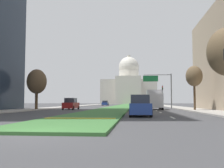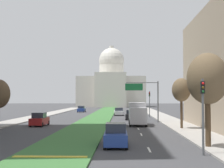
{
  "view_description": "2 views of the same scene",
  "coord_description": "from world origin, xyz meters",
  "px_view_note": "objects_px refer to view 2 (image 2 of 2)",
  "views": [
    {
      "loc": [
        3.73,
        -9.34,
        1.25
      ],
      "look_at": [
        -1.43,
        46.35,
        5.11
      ],
      "focal_mm": 41.51,
      "sensor_mm": 36.0,
      "label": 1
    },
    {
      "loc": [
        4.58,
        -13.27,
        3.91
      ],
      "look_at": [
        2.94,
        40.32,
        6.11
      ],
      "focal_mm": 53.0,
      "sensor_mm": 36.0,
      "label": 2
    }
  ],
  "objects_px": {
    "capitol_building": "(111,86)",
    "traffic_light_near_right": "(203,106)",
    "street_tree_right_near": "(207,79)",
    "sedan_very_far": "(81,109)",
    "overhead_guide_sign": "(146,93)",
    "street_tree_right_mid": "(181,90)",
    "box_truck_delivery": "(137,113)",
    "sedan_midblock": "(39,120)",
    "sedan_distant": "(131,115)",
    "sedan_lead_stopped": "(116,136)",
    "traffic_light_far_right": "(149,101)",
    "sedan_far_horizon": "(119,112)"
  },
  "relations": [
    {
      "from": "sedan_lead_stopped",
      "to": "traffic_light_near_right",
      "type": "bearing_deg",
      "value": -33.04
    },
    {
      "from": "box_truck_delivery",
      "to": "sedan_very_far",
      "type": "bearing_deg",
      "value": 107.4
    },
    {
      "from": "sedan_lead_stopped",
      "to": "street_tree_right_near",
      "type": "bearing_deg",
      "value": -6.39
    },
    {
      "from": "overhead_guide_sign",
      "to": "street_tree_right_mid",
      "type": "bearing_deg",
      "value": -72.94
    },
    {
      "from": "traffic_light_far_right",
      "to": "street_tree_right_mid",
      "type": "height_order",
      "value": "street_tree_right_mid"
    },
    {
      "from": "traffic_light_near_right",
      "to": "sedan_lead_stopped",
      "type": "bearing_deg",
      "value": 146.96
    },
    {
      "from": "traffic_light_near_right",
      "to": "sedan_far_horizon",
      "type": "height_order",
      "value": "traffic_light_near_right"
    },
    {
      "from": "sedan_far_horizon",
      "to": "traffic_light_near_right",
      "type": "bearing_deg",
      "value": -82.83
    },
    {
      "from": "capitol_building",
      "to": "overhead_guide_sign",
      "type": "xyz_separation_m",
      "value": [
        8.35,
        -89.31,
        -4.13
      ]
    },
    {
      "from": "traffic_light_far_right",
      "to": "street_tree_right_mid",
      "type": "relative_size",
      "value": 0.82
    },
    {
      "from": "street_tree_right_near",
      "to": "sedan_lead_stopped",
      "type": "relative_size",
      "value": 1.67
    },
    {
      "from": "street_tree_right_mid",
      "to": "sedan_distant",
      "type": "height_order",
      "value": "street_tree_right_mid"
    },
    {
      "from": "capitol_building",
      "to": "traffic_light_near_right",
      "type": "distance_m",
      "value": 119.87
    },
    {
      "from": "traffic_light_far_right",
      "to": "overhead_guide_sign",
      "type": "distance_m",
      "value": 14.06
    },
    {
      "from": "sedan_midblock",
      "to": "sedan_distant",
      "type": "xyz_separation_m",
      "value": [
        13.05,
        13.43,
        -0.06
      ]
    },
    {
      "from": "traffic_light_far_right",
      "to": "sedan_distant",
      "type": "height_order",
      "value": "traffic_light_far_right"
    },
    {
      "from": "capitol_building",
      "to": "sedan_lead_stopped",
      "type": "bearing_deg",
      "value": -87.98
    },
    {
      "from": "street_tree_right_near",
      "to": "sedan_very_far",
      "type": "distance_m",
      "value": 65.58
    },
    {
      "from": "sedan_midblock",
      "to": "sedan_distant",
      "type": "height_order",
      "value": "sedan_midblock"
    },
    {
      "from": "box_truck_delivery",
      "to": "street_tree_right_mid",
      "type": "bearing_deg",
      "value": -48.37
    },
    {
      "from": "street_tree_right_near",
      "to": "sedan_lead_stopped",
      "type": "distance_m",
      "value": 8.47
    },
    {
      "from": "traffic_light_far_right",
      "to": "sedan_midblock",
      "type": "distance_m",
      "value": 27.25
    },
    {
      "from": "overhead_guide_sign",
      "to": "sedan_midblock",
      "type": "height_order",
      "value": "overhead_guide_sign"
    },
    {
      "from": "traffic_light_near_right",
      "to": "sedan_very_far",
      "type": "distance_m",
      "value": 68.19
    },
    {
      "from": "capitol_building",
      "to": "box_truck_delivery",
      "type": "height_order",
      "value": "capitol_building"
    },
    {
      "from": "traffic_light_near_right",
      "to": "street_tree_right_near",
      "type": "bearing_deg",
      "value": 70.05
    },
    {
      "from": "traffic_light_far_right",
      "to": "traffic_light_near_right",
      "type": "bearing_deg",
      "value": -90.0
    },
    {
      "from": "sedan_lead_stopped",
      "to": "box_truck_delivery",
      "type": "height_order",
      "value": "box_truck_delivery"
    },
    {
      "from": "street_tree_right_mid",
      "to": "box_truck_delivery",
      "type": "relative_size",
      "value": 0.99
    },
    {
      "from": "sedan_far_horizon",
      "to": "sedan_very_far",
      "type": "xyz_separation_m",
      "value": [
        -10.24,
        16.47,
        -0.02
      ]
    },
    {
      "from": "overhead_guide_sign",
      "to": "sedan_very_far",
      "type": "relative_size",
      "value": 1.56
    },
    {
      "from": "street_tree_right_near",
      "to": "sedan_lead_stopped",
      "type": "height_order",
      "value": "street_tree_right_near"
    },
    {
      "from": "capitol_building",
      "to": "traffic_light_far_right",
      "type": "relative_size",
      "value": 5.48
    },
    {
      "from": "capitol_building",
      "to": "sedan_distant",
      "type": "bearing_deg",
      "value": -85.73
    },
    {
      "from": "sedan_lead_stopped",
      "to": "box_truck_delivery",
      "type": "xyz_separation_m",
      "value": [
        2.67,
        20.29,
        0.82
      ]
    },
    {
      "from": "overhead_guide_sign",
      "to": "sedan_midblock",
      "type": "relative_size",
      "value": 1.47
    },
    {
      "from": "overhead_guide_sign",
      "to": "box_truck_delivery",
      "type": "relative_size",
      "value": 1.02
    },
    {
      "from": "street_tree_right_mid",
      "to": "sedan_very_far",
      "type": "height_order",
      "value": "street_tree_right_mid"
    },
    {
      "from": "street_tree_right_near",
      "to": "box_truck_delivery",
      "type": "height_order",
      "value": "street_tree_right_near"
    },
    {
      "from": "sedan_far_horizon",
      "to": "sedan_midblock",
      "type": "bearing_deg",
      "value": -111.59
    },
    {
      "from": "sedan_lead_stopped",
      "to": "sedan_distant",
      "type": "height_order",
      "value": "sedan_lead_stopped"
    },
    {
      "from": "traffic_light_near_right",
      "to": "sedan_midblock",
      "type": "relative_size",
      "value": 1.17
    },
    {
      "from": "capitol_building",
      "to": "traffic_light_near_right",
      "type": "relative_size",
      "value": 5.48
    },
    {
      "from": "street_tree_right_near",
      "to": "sedan_far_horizon",
      "type": "height_order",
      "value": "street_tree_right_near"
    },
    {
      "from": "overhead_guide_sign",
      "to": "street_tree_right_near",
      "type": "height_order",
      "value": "street_tree_right_near"
    },
    {
      "from": "street_tree_right_near",
      "to": "sedan_very_far",
      "type": "relative_size",
      "value": 1.78
    },
    {
      "from": "capitol_building",
      "to": "sedan_very_far",
      "type": "distance_m",
      "value": 54.17
    },
    {
      "from": "sedan_very_far",
      "to": "box_truck_delivery",
      "type": "bearing_deg",
      "value": -72.6
    },
    {
      "from": "overhead_guide_sign",
      "to": "sedan_far_horizon",
      "type": "bearing_deg",
      "value": 102.92
    },
    {
      "from": "street_tree_right_near",
      "to": "street_tree_right_mid",
      "type": "relative_size",
      "value": 1.17
    }
  ]
}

